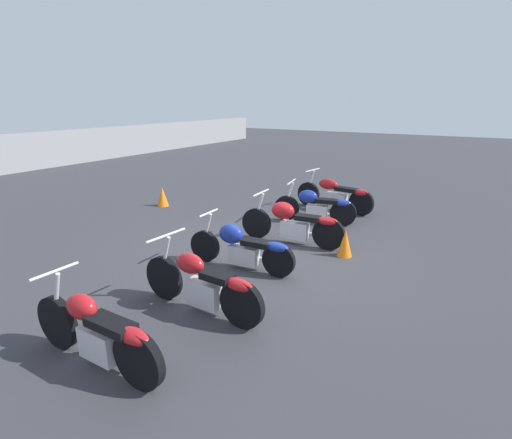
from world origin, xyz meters
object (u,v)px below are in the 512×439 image
Objects in this scene: traffic_cone_near at (163,196)px; motorcycle_slot_2 at (242,247)px; motorcycle_slot_3 at (293,223)px; motorcycle_slot_5 at (336,195)px; motorcycle_slot_4 at (316,206)px; motorcycle_slot_0 at (97,333)px; traffic_cone_far at (345,243)px; motorcycle_slot_1 at (203,284)px.

motorcycle_slot_2 is at bearing -120.77° from traffic_cone_near.
traffic_cone_near is (0.92, 4.42, -0.17)m from motorcycle_slot_3.
motorcycle_slot_4 is at bearing -171.01° from motorcycle_slot_5.
motorcycle_slot_0 is 3.91× the size of traffic_cone_far.
traffic_cone_near is 1.05× the size of traffic_cone_far.
traffic_cone_far is at bearing -14.81° from motorcycle_slot_1.
motorcycle_slot_2 is 4.91m from traffic_cone_near.
motorcycle_slot_0 is 0.90× the size of motorcycle_slot_5.
motorcycle_slot_3 is at bearing -168.16° from motorcycle_slot_5.
motorcycle_slot_5 is 4.72m from traffic_cone_near.
traffic_cone_far is at bearing -153.54° from motorcycle_slot_4.
motorcycle_slot_3 is 1.16m from traffic_cone_far.
motorcycle_slot_0 is 1.03× the size of motorcycle_slot_4.
motorcycle_slot_4 is at bearing -81.23° from traffic_cone_near.
traffic_cone_near is at bearing 79.51° from traffic_cone_far.
motorcycle_slot_2 is at bearing 168.92° from motorcycle_slot_3.
motorcycle_slot_2 is 0.92× the size of motorcycle_slot_5.
motorcycle_slot_1 is 4.04× the size of traffic_cone_far.
traffic_cone_near is (4.05, 4.56, -0.16)m from motorcycle_slot_1.
motorcycle_slot_3 is (3.13, 0.14, 0.02)m from motorcycle_slot_1.
motorcycle_slot_2 is at bearing 168.12° from motorcycle_slot_4.
motorcycle_slot_0 is at bearing -142.22° from traffic_cone_near.
motorcycle_slot_0 is 4.65m from motorcycle_slot_3.
motorcycle_slot_1 is 3.18m from traffic_cone_far.
motorcycle_slot_1 is (1.52, -0.25, 0.00)m from motorcycle_slot_0.
traffic_cone_far is (1.48, -1.35, -0.15)m from motorcycle_slot_2.
motorcycle_slot_5 reaches higher than traffic_cone_far.
motorcycle_slot_1 is 1.01× the size of motorcycle_slot_2.
motorcycle_slot_5 is (7.54, 0.03, 0.01)m from motorcycle_slot_0.
motorcycle_slot_4 is 0.88× the size of motorcycle_slot_5.
traffic_cone_far is (3.02, -1.00, -0.17)m from motorcycle_slot_1.
motorcycle_slot_5 is (4.48, -0.07, 0.03)m from motorcycle_slot_2.
motorcycle_slot_1 reaches higher than traffic_cone_far.
motorcycle_slot_5 reaches higher than motorcycle_slot_2.
motorcycle_slot_2 is 3.17m from motorcycle_slot_4.
traffic_cone_near is at bearing 88.09° from motorcycle_slot_4.
motorcycle_slot_0 is 0.98× the size of motorcycle_slot_2.
motorcycle_slot_0 is 0.90× the size of motorcycle_slot_3.
motorcycle_slot_2 is (3.06, 0.10, -0.02)m from motorcycle_slot_0.
motorcycle_slot_2 is at bearing -171.68° from motorcycle_slot_5.
traffic_cone_near is (5.57, 4.31, -0.16)m from motorcycle_slot_0.
motorcycle_slot_3 is 1.59m from motorcycle_slot_4.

